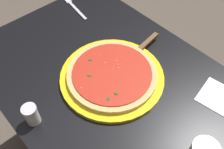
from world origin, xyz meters
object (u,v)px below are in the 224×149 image
at_px(serving_plate, 112,77).
at_px(fork, 74,7).
at_px(napkin_folded_right, 217,96).
at_px(pizza_server, 141,48).
at_px(parmesan_shaker, 31,115).
at_px(pizza, 112,74).

height_order(serving_plate, fork, serving_plate).
bearing_deg(fork, napkin_folded_right, -175.02).
bearing_deg(napkin_folded_right, serving_plate, 35.30).
bearing_deg(serving_plate, napkin_folded_right, -144.70).
distance_m(serving_plate, pizza_server, 0.17).
bearing_deg(parmesan_shaker, fork, -49.22).
relative_size(serving_plate, parmesan_shaker, 5.03).
xyz_separation_m(fork, parmesan_shaker, (-0.39, 0.45, 0.04)).
bearing_deg(pizza, pizza_server, -83.02).
bearing_deg(pizza, napkin_folded_right, -144.69).
bearing_deg(pizza_server, parmesan_shaker, 87.83).
distance_m(serving_plate, parmesan_shaker, 0.30).
relative_size(pizza_server, napkin_folded_right, 1.82).
height_order(napkin_folded_right, parmesan_shaker, parmesan_shaker).
height_order(serving_plate, pizza_server, pizza_server).
bearing_deg(parmesan_shaker, serving_plate, -97.38).
xyz_separation_m(serving_plate, parmesan_shaker, (0.04, 0.30, 0.03)).
bearing_deg(pizza_server, napkin_folded_right, -172.67).
height_order(serving_plate, parmesan_shaker, parmesan_shaker).
relative_size(pizza, pizza_server, 1.43).
bearing_deg(serving_plate, fork, -19.33).
relative_size(napkin_folded_right, parmesan_shaker, 1.66).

